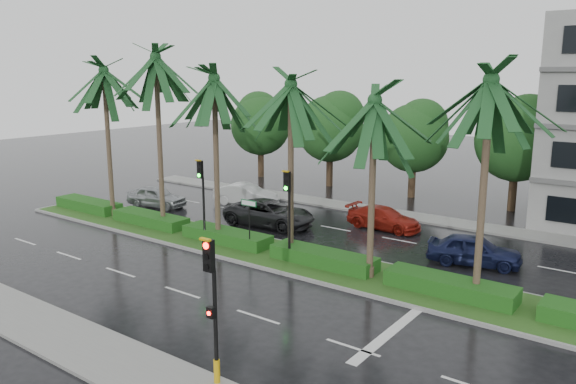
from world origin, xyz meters
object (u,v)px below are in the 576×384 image
Objects in this scene: car_red at (384,218)px; car_blue at (474,250)px; car_white at (246,195)px; signal_near at (213,305)px; signal_median_left at (202,188)px; car_silver at (157,197)px; car_darkgrey at (270,213)px; street_sign at (249,212)px.

car_red is 6.99m from car_blue.
signal_near is at bearing -153.15° from car_white.
signal_median_left reaches higher than car_silver.
car_silver is at bearing 79.27° from car_blue.
car_silver is 9.09m from car_darkgrey.
car_red is at bearing -86.63° from car_silver.
signal_median_left is at bearing 145.05° from car_red.
street_sign is at bearing 3.47° from signal_median_left.
street_sign reaches higher than car_silver.
car_blue is at bearing -99.51° from car_silver.
signal_median_left is at bearing -176.53° from street_sign.
car_red is (3.26, 8.11, -1.49)m from street_sign.
car_white is at bearing -60.70° from car_silver.
car_red is at bearing 52.93° from signal_median_left.
signal_median_left is 3.13m from street_sign.
car_blue is at bearing -114.71° from car_red.
street_sign reaches higher than car_blue.
car_white is 0.80× the size of car_darkgrey.
car_darkgrey reaches higher than car_blue.
signal_median_left reaches higher than car_white.
car_white is at bearing 128.13° from signal_near.
signal_median_left is 1.68× the size of street_sign.
car_silver is 0.97× the size of car_blue.
car_darkgrey reaches higher than car_silver.
car_blue is (12.50, 5.14, -2.28)m from signal_median_left.
car_red is (5.73, 3.33, -0.12)m from car_darkgrey.
car_blue is at bearing -95.49° from car_darkgrey.
car_silver is at bearing 160.62° from street_sign.
signal_near is 17.53m from car_darkgrey.
car_darkgrey reaches higher than car_white.
signal_median_left is at bearing -165.08° from car_white.
car_blue is (9.50, 4.96, -1.40)m from street_sign.
signal_near reaches higher than car_blue.
car_blue is (16.53, -3.05, 0.00)m from car_white.
car_blue is (2.50, 14.83, -1.78)m from signal_near.
signal_near is at bearing 157.24° from car_blue.
car_darkgrey is 1.24× the size of car_red.
car_darkgrey is (4.56, -3.22, 0.04)m from car_white.
signal_median_left is 0.99× the size of car_red.
street_sign is at bearing 104.36° from car_blue.
signal_near is at bearing -153.47° from car_darkgrey.
signal_near reaches higher than car_silver.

